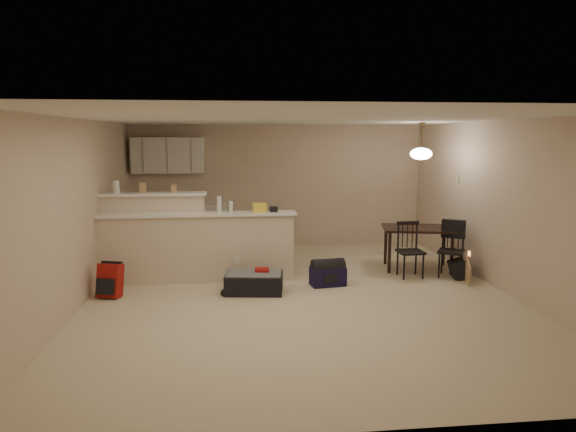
{
  "coord_description": "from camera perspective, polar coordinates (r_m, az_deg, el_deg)",
  "views": [
    {
      "loc": [
        -0.95,
        -7.08,
        2.26
      ],
      "look_at": [
        -0.1,
        0.7,
        1.05
      ],
      "focal_mm": 32.0,
      "sensor_mm": 36.0,
      "label": 1
    }
  ],
  "objects": [
    {
      "name": "dining_chair_far",
      "position": [
        8.73,
        17.69,
        -3.6
      ],
      "size": [
        0.53,
        0.52,
        0.9
      ],
      "primitive_type": null,
      "rotation": [
        0.0,
        0.0,
        -0.54
      ],
      "color": "black",
      "rests_on": "ground"
    },
    {
      "name": "bag_lump",
      "position": [
        8.06,
        -3.16,
        0.94
      ],
      "size": [
        0.22,
        0.18,
        0.14
      ],
      "primitive_type": "cube",
      "color": "tan",
      "rests_on": "breakfast_bar"
    },
    {
      "name": "dining_chair_near",
      "position": [
        8.54,
        13.47,
        -3.71
      ],
      "size": [
        0.4,
        0.39,
        0.9
      ],
      "primitive_type": null,
      "rotation": [
        0.0,
        0.0,
        0.04
      ],
      "color": "black",
      "rests_on": "ground"
    },
    {
      "name": "cardboard_sheet",
      "position": [
        8.49,
        19.31,
        -5.89
      ],
      "size": [
        0.15,
        0.46,
        0.36
      ],
      "primitive_type": "cube",
      "rotation": [
        0.0,
        0.0,
        1.29
      ],
      "color": "tan",
      "rests_on": "ground"
    },
    {
      "name": "upper_cabinets",
      "position": [
        10.48,
        -13.18,
        6.59
      ],
      "size": [
        1.4,
        0.34,
        0.7
      ],
      "primitive_type": "cube",
      "color": "white",
      "rests_on": "room"
    },
    {
      "name": "kitchen_counter",
      "position": [
        10.48,
        -11.9,
        -1.36
      ],
      "size": [
        1.8,
        0.6,
        0.9
      ],
      "primitive_type": "cube",
      "color": "white",
      "rests_on": "ground"
    },
    {
      "name": "room",
      "position": [
        7.21,
        1.4,
        0.74
      ],
      "size": [
        7.0,
        7.02,
        2.5
      ],
      "color": "beige",
      "rests_on": "ground"
    },
    {
      "name": "pendant_lamp",
      "position": [
        8.91,
        14.58,
        6.77
      ],
      "size": [
        0.36,
        0.36,
        0.62
      ],
      "color": "brown",
      "rests_on": "room"
    },
    {
      "name": "bottle_a",
      "position": [
        8.05,
        -7.66,
        1.29
      ],
      "size": [
        0.07,
        0.07,
        0.26
      ],
      "primitive_type": "cylinder",
      "color": "silver",
      "rests_on": "breakfast_bar"
    },
    {
      "name": "red_backpack",
      "position": [
        7.76,
        -19.17,
        -6.79
      ],
      "size": [
        0.36,
        0.28,
        0.48
      ],
      "primitive_type": "cube",
      "rotation": [
        0.0,
        0.0,
        -0.29
      ],
      "color": "#9F1612",
      "rests_on": "ground"
    },
    {
      "name": "small_box",
      "position": [
        8.29,
        -12.58,
        2.97
      ],
      "size": [
        0.08,
        0.06,
        0.12
      ],
      "primitive_type": "cube",
      "color": "tan",
      "rests_on": "breakfast_bar"
    },
    {
      "name": "breakfast_bar",
      "position": [
        8.26,
        -11.73,
        -2.92
      ],
      "size": [
        3.08,
        0.58,
        1.39
      ],
      "color": "beige",
      "rests_on": "ground"
    },
    {
      "name": "cereal_box",
      "position": [
        8.35,
        -15.82,
        3.03
      ],
      "size": [
        0.1,
        0.07,
        0.16
      ],
      "primitive_type": "cube",
      "color": "tan",
      "rests_on": "breakfast_bar"
    },
    {
      "name": "black_daypack",
      "position": [
        8.75,
        18.38,
        -5.65
      ],
      "size": [
        0.3,
        0.37,
        0.29
      ],
      "primitive_type": "cube",
      "rotation": [
        0.0,
        0.0,
        1.36
      ],
      "color": "black",
      "rests_on": "ground"
    },
    {
      "name": "navy_duffel",
      "position": [
        7.94,
        4.45,
        -6.69
      ],
      "size": [
        0.56,
        0.36,
        0.28
      ],
      "primitive_type": "cube",
      "rotation": [
        0.0,
        0.0,
        0.14
      ],
      "color": "#141135",
      "rests_on": "ground"
    },
    {
      "name": "pouch",
      "position": [
        8.08,
        -1.59,
        0.75
      ],
      "size": [
        0.12,
        0.1,
        0.08
      ],
      "primitive_type": "cube",
      "color": "tan",
      "rests_on": "breakfast_bar"
    },
    {
      "name": "bottle_b",
      "position": [
        8.05,
        -6.37,
        1.03
      ],
      "size": [
        0.06,
        0.06,
        0.18
      ],
      "primitive_type": "cylinder",
      "color": "silver",
      "rests_on": "breakfast_bar"
    },
    {
      "name": "dining_table",
      "position": [
        9.05,
        14.25,
        -1.77
      ],
      "size": [
        1.3,
        0.99,
        0.73
      ],
      "rotation": [
        0.0,
        0.0,
        -0.19
      ],
      "color": "black",
      "rests_on": "ground"
    },
    {
      "name": "thermostat",
      "position": [
        9.51,
        18.25,
        3.76
      ],
      "size": [
        0.02,
        0.12,
        0.12
      ],
      "primitive_type": "cube",
      "color": "beige",
      "rests_on": "room"
    },
    {
      "name": "suitcase",
      "position": [
        7.6,
        -3.78,
        -7.42
      ],
      "size": [
        0.89,
        0.64,
        0.28
      ],
      "primitive_type": "cube",
      "rotation": [
        0.0,
        0.0,
        -0.13
      ],
      "color": "black",
      "rests_on": "ground"
    },
    {
      "name": "jar",
      "position": [
        8.43,
        -18.55,
        3.09
      ],
      "size": [
        0.1,
        0.1,
        0.2
      ],
      "primitive_type": "cylinder",
      "color": "silver",
      "rests_on": "breakfast_bar"
    }
  ]
}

